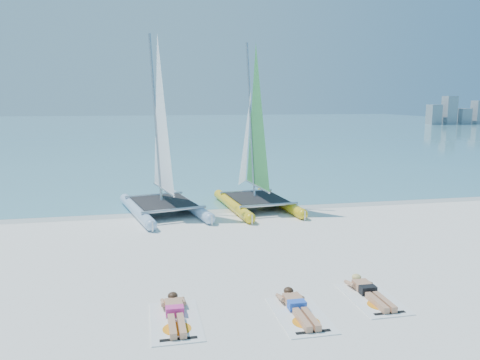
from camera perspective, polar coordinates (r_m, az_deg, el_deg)
The scene contains 12 objects.
ground at distance 13.77m, azimuth 0.45°, elevation -8.82°, with size 140.00×140.00×0.00m, color white.
sea at distance 75.93m, azimuth -9.75°, elevation 6.34°, with size 140.00×115.00×0.01m, color #699FAF.
wet_sand_strip at distance 18.98m, azimuth -3.08°, elevation -3.60°, with size 140.00×1.40×0.01m, color beige.
distant_skyline at distance 93.72m, azimuth 25.49°, elevation 7.35°, with size 14.00×2.00×5.00m.
catamaran_blue at distance 18.36m, azimuth -9.57°, elevation 2.64°, with size 3.60×5.70×7.21m.
catamaran_yellow at distance 19.33m, azimuth 1.57°, elevation 3.25°, with size 2.89×5.56×6.96m.
towel_a at distance 9.88m, azimuth -7.85°, elevation -16.67°, with size 1.00×1.85×0.02m, color white.
sunbather_a at distance 10.00m, azimuth -7.95°, elevation -15.62°, with size 0.37×1.73×0.26m.
towel_b at distance 10.11m, azimuth 7.37°, elevation -16.00°, with size 1.00×1.85×0.02m, color white.
sunbather_b at distance 10.23m, azimuth 7.02°, elevation -15.00°, with size 0.37×1.73×0.26m.
towel_c at distance 11.16m, azimuth 15.84°, elevation -13.74°, with size 1.00×1.85×0.02m, color white.
sunbather_c at distance 11.27m, azimuth 15.40°, elevation -12.87°, with size 0.37×1.73×0.26m.
Camera 1 is at (-2.77, -12.75, 4.40)m, focal length 35.00 mm.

